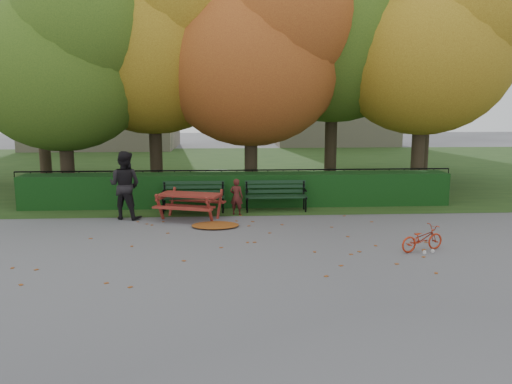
{
  "coord_description": "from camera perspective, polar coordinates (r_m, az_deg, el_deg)",
  "views": [
    {
      "loc": [
        -0.34,
        -10.64,
        3.09
      ],
      "look_at": [
        0.37,
        1.21,
        1.0
      ],
      "focal_mm": 35.0,
      "sensor_mm": 36.0,
      "label": 1
    }
  ],
  "objects": [
    {
      "name": "bench_right",
      "position": [
        14.64,
        2.27,
        -0.14
      ],
      "size": [
        1.8,
        0.57,
        0.88
      ],
      "color": "black",
      "rests_on": "ground"
    },
    {
      "name": "tree_g",
      "position": [
        22.28,
        20.24,
        15.27
      ],
      "size": [
        6.3,
        6.0,
        8.55
      ],
      "color": "black",
      "rests_on": "ground"
    },
    {
      "name": "tree_a",
      "position": [
        16.98,
        -20.67,
        14.19
      ],
      "size": [
        5.88,
        5.6,
        7.48
      ],
      "color": "black",
      "rests_on": "ground"
    },
    {
      "name": "picnic_table",
      "position": [
        13.68,
        -7.55,
        -0.83
      ],
      "size": [
        1.96,
        1.76,
        0.8
      ],
      "rotation": [
        0.0,
        0.0,
        -0.32
      ],
      "color": "maroon",
      "rests_on": "ground"
    },
    {
      "name": "child",
      "position": [
        14.08,
        -2.25,
        -0.55
      ],
      "size": [
        0.44,
        0.35,
        1.04
      ],
      "primitive_type": "imported",
      "rotation": [
        0.0,
        0.0,
        2.83
      ],
      "color": "#471916",
      "rests_on": "ground"
    },
    {
      "name": "tree_e",
      "position": [
        17.89,
        19.93,
        15.8
      ],
      "size": [
        6.09,
        5.8,
        8.16
      ],
      "color": "black",
      "rests_on": "ground"
    },
    {
      "name": "leaf_scatter",
      "position": [
        11.37,
        -1.6,
        -5.76
      ],
      "size": [
        9.0,
        5.7,
        0.01
      ],
      "primitive_type": null,
      "color": "brown",
      "rests_on": "ground"
    },
    {
      "name": "building_left",
      "position": [
        37.9,
        -17.33,
        16.23
      ],
      "size": [
        10.0,
        7.0,
        15.0
      ],
      "primitive_type": "cube",
      "color": "tan",
      "rests_on": "ground"
    },
    {
      "name": "leaf_pile",
      "position": [
        12.82,
        -4.67,
        -3.8
      ],
      "size": [
        1.45,
        1.24,
        0.08
      ],
      "primitive_type": "ellipsoid",
      "rotation": [
        0.0,
        0.0,
        -0.38
      ],
      "color": "brown",
      "rests_on": "ground"
    },
    {
      "name": "bicycle",
      "position": [
        11.23,
        18.46,
        -5.05
      ],
      "size": [
        1.12,
        0.7,
        0.56
      ],
      "primitive_type": "imported",
      "rotation": [
        0.0,
        0.0,
        1.91
      ],
      "color": "#AF2910",
      "rests_on": "ground"
    },
    {
      "name": "tree_b",
      "position": [
        17.66,
        -10.74,
        17.34
      ],
      "size": [
        6.72,
        6.4,
        8.79
      ],
      "color": "black",
      "rests_on": "ground"
    },
    {
      "name": "bench_left",
      "position": [
        14.6,
        -7.15,
        -0.24
      ],
      "size": [
        1.8,
        0.57,
        0.88
      ],
      "color": "black",
      "rests_on": "ground"
    },
    {
      "name": "iron_fence",
      "position": [
        16.14,
        -2.18,
        0.87
      ],
      "size": [
        14.0,
        0.04,
        1.02
      ],
      "color": "black",
      "rests_on": "ground"
    },
    {
      "name": "adult",
      "position": [
        13.98,
        -14.77,
        0.75
      ],
      "size": [
        1.06,
        0.93,
        1.86
      ],
      "primitive_type": "imported",
      "rotation": [
        0.0,
        0.0,
        2.85
      ],
      "color": "black",
      "rests_on": "ground"
    },
    {
      "name": "hedge",
      "position": [
        15.36,
        -2.12,
        0.27
      ],
      "size": [
        13.0,
        0.9,
        1.0
      ],
      "primitive_type": "cube",
      "color": "black",
      "rests_on": "ground"
    },
    {
      "name": "ground",
      "position": [
        11.08,
        -1.55,
        -6.21
      ],
      "size": [
        90.0,
        90.0,
        0.0
      ],
      "primitive_type": "plane",
      "color": "slate",
      "rests_on": "ground"
    },
    {
      "name": "grass_strip",
      "position": [
        24.83,
        -2.63,
        2.84
      ],
      "size": [
        90.0,
        90.0,
        0.0
      ],
      "primitive_type": "plane",
      "color": "#1E3914",
      "rests_on": "ground"
    },
    {
      "name": "building_right",
      "position": [
        39.63,
        8.99,
        14.08
      ],
      "size": [
        9.0,
        6.0,
        12.0
      ],
      "primitive_type": "cube",
      "color": "tan",
      "rests_on": "ground"
    },
    {
      "name": "tree_f",
      "position": [
        21.16,
        -23.1,
        16.28
      ],
      "size": [
        6.93,
        6.6,
        9.19
      ],
      "color": "black",
      "rests_on": "ground"
    },
    {
      "name": "tree_d",
      "position": [
        18.58,
        10.29,
        18.78
      ],
      "size": [
        7.14,
        6.8,
        9.58
      ],
      "color": "black",
      "rests_on": "ground"
    },
    {
      "name": "tree_c",
      "position": [
        16.73,
        0.63,
        15.93
      ],
      "size": [
        6.3,
        6.0,
        8.0
      ],
      "color": "black",
      "rests_on": "ground"
    }
  ]
}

